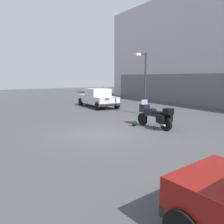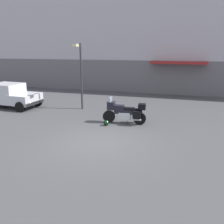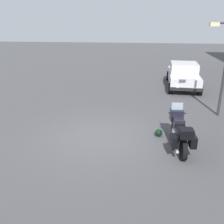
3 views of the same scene
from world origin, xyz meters
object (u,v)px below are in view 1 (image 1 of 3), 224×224
at_px(motorcycle, 155,116).
at_px(helmet, 135,124).
at_px(streetlamp_curbside, 143,77).
at_px(car_sedan_far, 98,98).

distance_m(motorcycle, helmet, 1.13).
bearing_deg(streetlamp_curbside, helmet, -46.43).
xyz_separation_m(car_sedan_far, streetlamp_curbside, (5.04, 0.72, 1.76)).
relative_size(helmet, car_sedan_far, 0.06).
bearing_deg(streetlamp_curbside, motorcycle, -31.52).
bearing_deg(car_sedan_far, motorcycle, -5.52).
bearing_deg(motorcycle, streetlamp_curbside, -34.49).
relative_size(motorcycle, streetlamp_curbside, 0.55).
xyz_separation_m(motorcycle, helmet, (-0.82, -0.61, -0.48)).
xyz_separation_m(motorcycle, car_sedan_far, (-8.42, 1.35, 0.16)).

